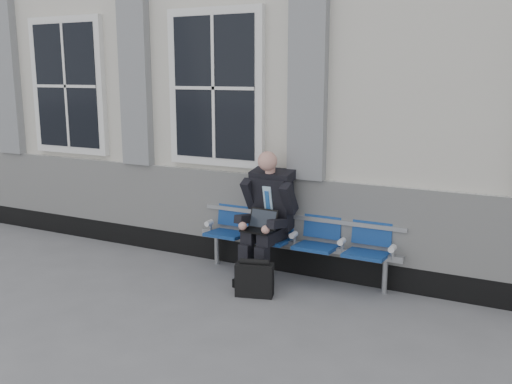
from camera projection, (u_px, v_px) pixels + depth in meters
The scene contains 5 objects.
ground at pixel (125, 291), 6.48m from camera, with size 70.00×70.00×0.00m, color slate.
station_building at pixel (262, 87), 9.05m from camera, with size 14.40×4.40×4.49m.
bench at pixel (296, 233), 6.82m from camera, with size 2.60×0.47×0.91m.
businessman at pixel (268, 211), 6.78m from camera, with size 0.65×0.88×1.54m.
briefcase at pixel (254, 279), 6.31m from camera, with size 0.45×0.29×0.43m.
Camera 1 is at (4.14, -4.74, 2.42)m, focal length 40.00 mm.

